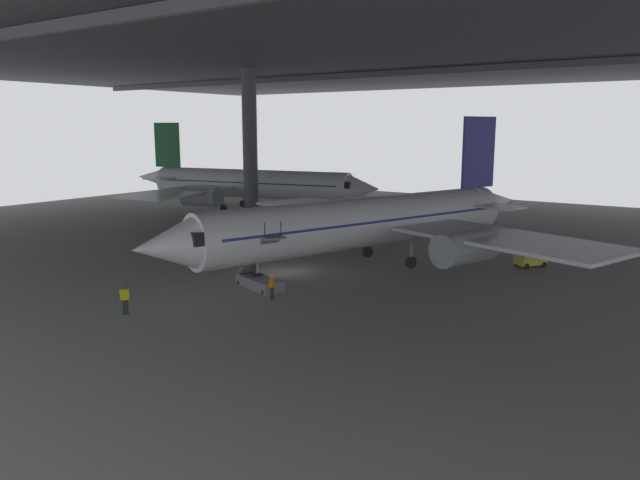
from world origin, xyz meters
The scene contains 8 objects.
ground_plane centered at (0.00, 0.00, 0.00)m, with size 110.00×110.00×0.00m, color gray.
hangar_structure centered at (-0.06, 13.74, 17.55)m, with size 121.00×99.00×18.18m.
airplane_main centered at (3.64, 5.31, 3.43)m, with size 34.99×35.27×11.37m.
boarding_stairs centered at (0.93, -4.39, 0.73)m, with size 4.41×2.68×4.64m.
crew_worker_near_nose centered at (-1.70, -13.12, 1.00)m, with size 0.35×0.50×1.74m.
crew_worker_by_stairs centered at (3.28, -6.09, 0.91)m, with size 0.28×0.54×1.61m.
airplane_distant centered at (-25.18, 24.51, 3.38)m, with size 35.10×34.31×11.08m.
baggage_tug centered at (13.99, 11.93, 0.53)m, with size 2.26×2.49×0.90m.
Camera 1 is at (25.81, -34.20, 10.43)m, focal length 33.94 mm.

